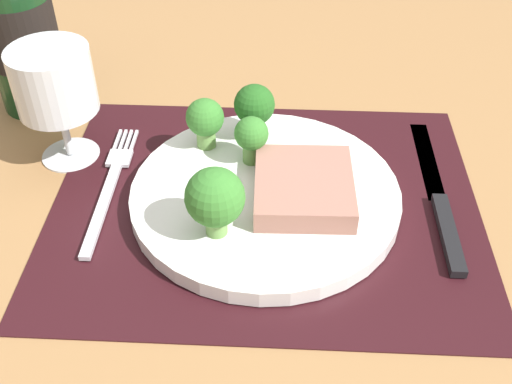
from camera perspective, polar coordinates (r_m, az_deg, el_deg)
The scene contains 12 objects.
ground_plane at distance 61.28cm, azimuth 0.83°, elevation -2.16°, with size 140.00×110.00×3.00cm, color #996D42.
placemat at distance 60.17cm, azimuth 0.84°, elevation -1.01°, with size 40.87×33.02×0.30cm, color black.
plate at distance 59.54cm, azimuth 0.85°, elevation -0.33°, with size 25.64×25.64×1.60cm, color white.
steak at distance 57.70cm, azimuth 4.39°, elevation 0.44°, with size 9.02×10.11×2.21cm, color #9E6B5B.
broccoli_back_left at distance 62.84cm, azimuth -4.68°, elevation 6.62°, with size 3.85×3.85×5.38cm.
broccoli_near_fork at distance 60.59cm, azimuth -0.42°, elevation 5.13°, with size 3.36×3.36×5.02cm.
broccoli_front_edge at distance 52.23cm, azimuth -3.78°, elevation -0.59°, with size 5.16×5.16×6.64cm.
broccoli_center at distance 63.59cm, azimuth -0.15°, elevation 7.82°, with size 4.17×4.17×6.05cm.
fork at distance 63.21cm, azimuth -13.20°, elevation 0.60°, with size 2.40×19.20×0.50cm.
knife at distance 62.18cm, azimuth 16.44°, elevation -0.84°, with size 1.80×23.00×0.80cm.
wine_bottle at distance 73.93cm, azimuth -21.06°, elevation 14.75°, with size 7.93×7.93×30.28cm.
wine_glass at distance 64.48cm, azimuth -17.93°, elevation 9.12°, with size 7.94×7.94×12.35cm.
Camera 1 is at (1.33, -44.77, 40.33)cm, focal length 43.76 mm.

